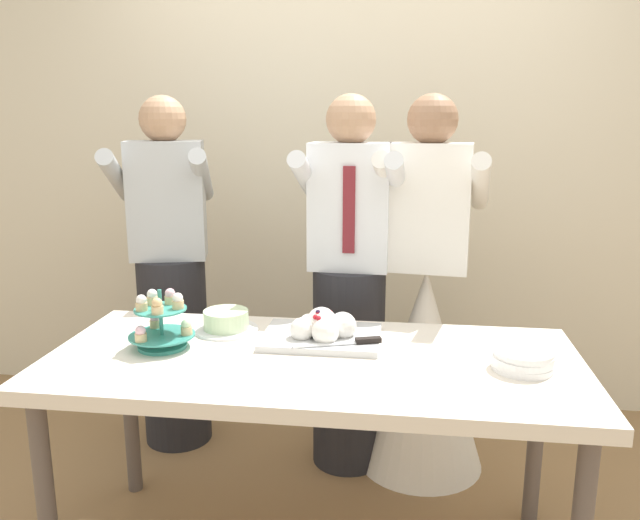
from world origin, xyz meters
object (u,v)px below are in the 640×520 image
at_px(dessert_table, 313,377).
at_px(plate_stack, 523,360).
at_px(person_groom, 349,306).
at_px(person_bride, 424,343).
at_px(round_cake, 226,322).
at_px(person_guest, 172,293).
at_px(cupcake_stand, 161,323).
at_px(main_cake_tray, 323,330).

height_order(dessert_table, plate_stack, plate_stack).
relative_size(person_groom, person_bride, 1.00).
bearing_deg(round_cake, person_guest, 127.25).
xyz_separation_m(cupcake_stand, person_guest, (-0.26, 0.77, -0.12)).
bearing_deg(round_cake, person_groom, 48.14).
bearing_deg(cupcake_stand, round_cake, 48.96).
distance_m(dessert_table, main_cake_tray, 0.19).
distance_m(main_cake_tray, round_cake, 0.38).
bearing_deg(cupcake_stand, dessert_table, -1.35).
height_order(cupcake_stand, plate_stack, cupcake_stand).
relative_size(plate_stack, round_cake, 0.82).
xyz_separation_m(plate_stack, round_cake, (-1.04, 0.24, 0.00)).
height_order(person_groom, person_bride, same).
relative_size(plate_stack, person_bride, 0.12).
bearing_deg(round_cake, dessert_table, -30.52).
distance_m(main_cake_tray, plate_stack, 0.69).
bearing_deg(person_groom, dessert_table, -95.18).
relative_size(main_cake_tray, person_guest, 0.26).
xyz_separation_m(main_cake_tray, person_groom, (0.05, 0.54, -0.07)).
relative_size(cupcake_stand, person_groom, 0.14).
bearing_deg(main_cake_tray, cupcake_stand, -166.09).
distance_m(cupcake_stand, person_guest, 0.82).
xyz_separation_m(dessert_table, cupcake_stand, (-0.54, 0.01, 0.16)).
relative_size(round_cake, person_guest, 0.14).
relative_size(main_cake_tray, person_groom, 0.26).
xyz_separation_m(main_cake_tray, plate_stack, (0.67, -0.17, -0.01)).
relative_size(dessert_table, round_cake, 7.50).
bearing_deg(dessert_table, person_bride, 60.57).
relative_size(main_cake_tray, person_bride, 0.26).
distance_m(person_bride, person_guest, 1.20).
bearing_deg(person_groom, round_cake, -131.86).
bearing_deg(cupcake_stand, person_guest, 108.45).
distance_m(main_cake_tray, person_groom, 0.54).
bearing_deg(dessert_table, cupcake_stand, 178.65).
bearing_deg(cupcake_stand, person_bride, 36.55).
bearing_deg(round_cake, person_bride, 32.92).
distance_m(plate_stack, person_bride, 0.81).
height_order(plate_stack, person_bride, person_bride).
bearing_deg(person_guest, round_cake, -52.75).
relative_size(main_cake_tray, plate_stack, 2.19).
bearing_deg(person_bride, round_cake, -147.08).
bearing_deg(person_groom, cupcake_stand, -131.62).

